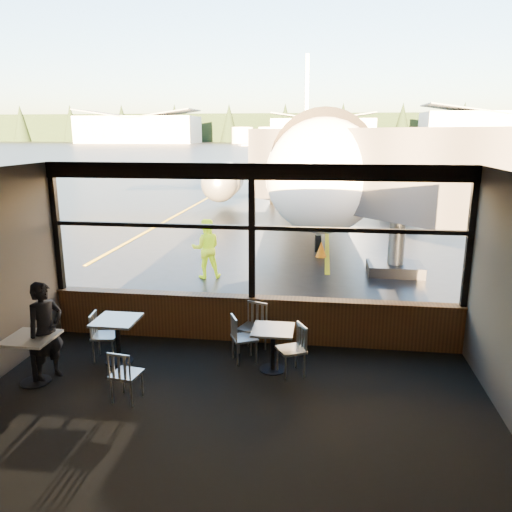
% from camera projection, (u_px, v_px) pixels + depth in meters
% --- Properties ---
extents(ground_plane, '(520.00, 520.00, 0.00)m').
position_uv_depth(ground_plane, '(320.00, 149.00, 125.35)').
color(ground_plane, black).
rests_on(ground_plane, ground).
extents(carpet_floor, '(8.00, 6.00, 0.01)m').
position_uv_depth(carpet_floor, '(222.00, 425.00, 7.07)').
color(carpet_floor, black).
rests_on(carpet_floor, ground).
extents(ceiling, '(8.00, 6.00, 0.04)m').
position_uv_depth(ceiling, '(217.00, 177.00, 6.23)').
color(ceiling, '#38332D').
rests_on(ceiling, ground).
extents(wall_back, '(8.00, 0.04, 3.50)m').
position_uv_depth(wall_back, '(138.00, 445.00, 3.77)').
color(wall_back, '#504940').
rests_on(wall_back, ground).
extents(window_sill, '(8.00, 0.28, 0.90)m').
position_uv_depth(window_sill, '(252.00, 320.00, 9.85)').
color(window_sill, '#533319').
rests_on(window_sill, ground).
extents(window_header, '(8.00, 0.18, 0.30)m').
position_uv_depth(window_header, '(252.00, 171.00, 9.15)').
color(window_header, black).
rests_on(window_header, ground).
extents(mullion_left, '(0.12, 0.12, 2.60)m').
position_uv_depth(mullion_left, '(56.00, 228.00, 9.95)').
color(mullion_left, black).
rests_on(mullion_left, ground).
extents(mullion_centre, '(0.12, 0.12, 2.60)m').
position_uv_depth(mullion_centre, '(252.00, 233.00, 9.43)').
color(mullion_centre, black).
rests_on(mullion_centre, ground).
extents(mullion_right, '(0.12, 0.12, 2.60)m').
position_uv_depth(mullion_right, '(470.00, 239.00, 8.91)').
color(mullion_right, black).
rests_on(mullion_right, ground).
extents(window_transom, '(8.00, 0.10, 0.08)m').
position_uv_depth(window_transom, '(252.00, 228.00, 9.41)').
color(window_transom, black).
rests_on(window_transom, ground).
extents(airliner, '(29.56, 34.74, 10.12)m').
position_uv_depth(airliner, '(312.00, 113.00, 26.97)').
color(airliner, white).
rests_on(airliner, ground_plane).
extents(jet_bridge, '(9.46, 11.56, 5.04)m').
position_uv_depth(jet_bridge, '(405.00, 188.00, 14.17)').
color(jet_bridge, '#2B2B2E').
rests_on(jet_bridge, ground_plane).
extents(cafe_table_near, '(0.71, 0.71, 0.78)m').
position_uv_depth(cafe_table_near, '(273.00, 350.00, 8.64)').
color(cafe_table_near, '#A09A93').
rests_on(cafe_table_near, carpet_floor).
extents(cafe_table_mid, '(0.75, 0.75, 0.83)m').
position_uv_depth(cafe_table_mid, '(118.00, 341.00, 8.95)').
color(cafe_table_mid, '#AAA69D').
rests_on(cafe_table_mid, carpet_floor).
extents(cafe_table_left, '(0.75, 0.75, 0.82)m').
position_uv_depth(cafe_table_left, '(33.00, 360.00, 8.19)').
color(cafe_table_left, '#AAA69C').
rests_on(cafe_table_left, carpet_floor).
extents(chair_near_e, '(0.66, 0.66, 0.90)m').
position_uv_depth(chair_near_e, '(291.00, 350.00, 8.47)').
color(chair_near_e, '#B4B0A2').
rests_on(chair_near_e, carpet_floor).
extents(chair_near_w, '(0.64, 0.64, 0.89)m').
position_uv_depth(chair_near_w, '(244.00, 338.00, 8.97)').
color(chair_near_w, beige).
rests_on(chair_near_w, carpet_floor).
extents(chair_near_n, '(0.66, 0.66, 0.95)m').
position_uv_depth(chair_near_n, '(252.00, 329.00, 9.34)').
color(chair_near_n, '#B3AEA2').
rests_on(chair_near_n, carpet_floor).
extents(chair_mid_s, '(0.54, 0.54, 0.87)m').
position_uv_depth(chair_mid_s, '(126.00, 374.00, 7.66)').
color(chair_mid_s, '#B4AEA2').
rests_on(chair_mid_s, carpet_floor).
extents(chair_mid_w, '(0.56, 0.56, 0.90)m').
position_uv_depth(chair_mid_w, '(105.00, 336.00, 9.06)').
color(chair_mid_w, beige).
rests_on(chair_mid_w, carpet_floor).
extents(passenger, '(0.65, 0.74, 1.69)m').
position_uv_depth(passenger, '(46.00, 331.00, 8.26)').
color(passenger, black).
rests_on(passenger, carpet_floor).
extents(ground_crew, '(0.97, 0.84, 1.70)m').
position_uv_depth(ground_crew, '(206.00, 248.00, 14.14)').
color(ground_crew, '#BFF219').
rests_on(ground_crew, ground_plane).
extents(cone_nose, '(0.38, 0.38, 0.52)m').
position_uv_depth(cone_nose, '(321.00, 249.00, 16.61)').
color(cone_nose, '#F64E07').
rests_on(cone_nose, ground_plane).
extents(hangar_left, '(45.00, 18.00, 11.00)m').
position_uv_depth(hangar_left, '(139.00, 129.00, 190.94)').
color(hangar_left, silver).
rests_on(hangar_left, ground_plane).
extents(hangar_mid, '(38.00, 15.00, 10.00)m').
position_uv_depth(hangar_mid, '(323.00, 130.00, 186.65)').
color(hangar_mid, silver).
rests_on(hangar_mid, ground_plane).
extents(hangar_right, '(50.00, 20.00, 12.00)m').
position_uv_depth(hangar_right, '(498.00, 127.00, 171.77)').
color(hangar_right, silver).
rests_on(hangar_right, ground_plane).
extents(fuel_tank_a, '(8.00, 8.00, 6.00)m').
position_uv_depth(fuel_tank_a, '(243.00, 135.00, 188.20)').
color(fuel_tank_a, silver).
rests_on(fuel_tank_a, ground_plane).
extents(fuel_tank_b, '(8.00, 8.00, 6.00)m').
position_uv_depth(fuel_tank_b, '(269.00, 135.00, 186.88)').
color(fuel_tank_b, silver).
rests_on(fuel_tank_b, ground_plane).
extents(fuel_tank_c, '(8.00, 8.00, 6.00)m').
position_uv_depth(fuel_tank_c, '(295.00, 135.00, 185.56)').
color(fuel_tank_c, silver).
rests_on(fuel_tank_c, ground_plane).
extents(treeline, '(360.00, 3.00, 12.00)m').
position_uv_depth(treeline, '(323.00, 128.00, 210.44)').
color(treeline, black).
rests_on(treeline, ground_plane).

